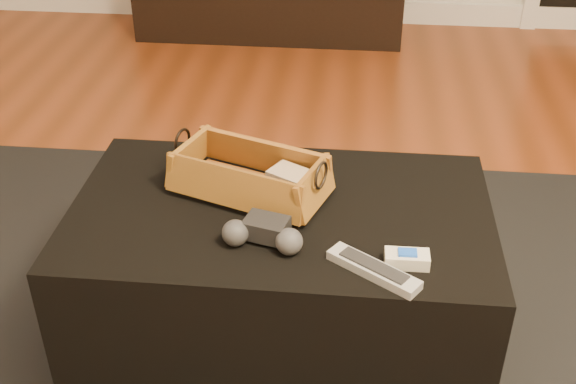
# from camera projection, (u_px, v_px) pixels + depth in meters

# --- Properties ---
(baseboard) EXTENTS (5.00, 0.04, 0.12)m
(baseboard) POSITION_uv_depth(u_px,v_px,m) (373.00, 11.00, 4.05)
(baseboard) COLOR white
(baseboard) RESTS_ON floor
(area_rug) EXTENTS (2.60, 2.00, 0.01)m
(area_rug) POSITION_uv_depth(u_px,v_px,m) (279.00, 353.00, 1.90)
(area_rug) COLOR black
(area_rug) RESTS_ON floor
(ottoman) EXTENTS (1.00, 0.60, 0.42)m
(ottoman) POSITION_uv_depth(u_px,v_px,m) (281.00, 277.00, 1.82)
(ottoman) COLOR black
(ottoman) RESTS_ON area_rug
(tv_remote) EXTENTS (0.20, 0.09, 0.02)m
(tv_remote) POSITION_uv_depth(u_px,v_px,m) (240.00, 185.00, 1.75)
(tv_remote) COLOR black
(tv_remote) RESTS_ON wicker_basket
(cloth_bundle) EXTENTS (0.13, 0.11, 0.06)m
(cloth_bundle) POSITION_uv_depth(u_px,v_px,m) (292.00, 182.00, 1.73)
(cloth_bundle) COLOR tan
(cloth_bundle) RESTS_ON wicker_basket
(wicker_basket) EXTENTS (0.42, 0.31, 0.13)m
(wicker_basket) POSITION_uv_depth(u_px,v_px,m) (250.00, 177.00, 1.74)
(wicker_basket) COLOR #AA6326
(wicker_basket) RESTS_ON ottoman
(game_controller) EXTENTS (0.19, 0.12, 0.06)m
(game_controller) POSITION_uv_depth(u_px,v_px,m) (264.00, 234.00, 1.57)
(game_controller) COLOR black
(game_controller) RESTS_ON ottoman
(silver_remote) EXTENTS (0.20, 0.16, 0.02)m
(silver_remote) POSITION_uv_depth(u_px,v_px,m) (373.00, 269.00, 1.50)
(silver_remote) COLOR #B7BABF
(silver_remote) RESTS_ON ottoman
(cream_gadget) EXTENTS (0.09, 0.05, 0.03)m
(cream_gadget) POSITION_uv_depth(u_px,v_px,m) (407.00, 259.00, 1.52)
(cream_gadget) COLOR beige
(cream_gadget) RESTS_ON ottoman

